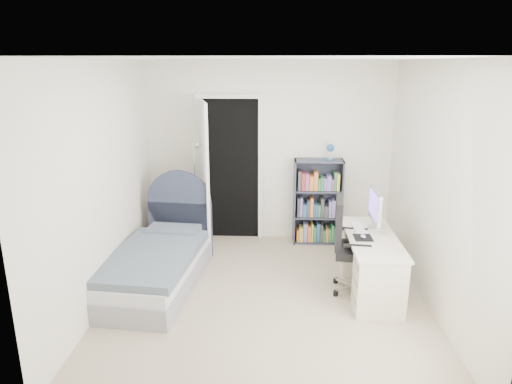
{
  "coord_description": "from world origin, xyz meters",
  "views": [
    {
      "loc": [
        0.08,
        -4.49,
        2.46
      ],
      "look_at": [
        -0.12,
        0.35,
        1.09
      ],
      "focal_mm": 32.0,
      "sensor_mm": 36.0,
      "label": 1
    }
  ],
  "objects_px": {
    "nightstand": "(178,215)",
    "desk": "(370,261)",
    "office_chair": "(350,242)",
    "bookcase": "(317,205)",
    "bed": "(159,262)",
    "floor_lamp": "(197,205)"
  },
  "relations": [
    {
      "from": "nightstand",
      "to": "desk",
      "type": "bearing_deg",
      "value": -29.92
    },
    {
      "from": "nightstand",
      "to": "office_chair",
      "type": "relative_size",
      "value": 0.55
    },
    {
      "from": "bookcase",
      "to": "desk",
      "type": "height_order",
      "value": "bookcase"
    },
    {
      "from": "office_chair",
      "to": "desk",
      "type": "bearing_deg",
      "value": 4.39
    },
    {
      "from": "bookcase",
      "to": "office_chair",
      "type": "relative_size",
      "value": 1.34
    },
    {
      "from": "nightstand",
      "to": "bookcase",
      "type": "xyz_separation_m",
      "value": [
        1.97,
        0.02,
        0.17
      ]
    },
    {
      "from": "bookcase",
      "to": "office_chair",
      "type": "xyz_separation_m",
      "value": [
        0.22,
        -1.44,
        0.03
      ]
    },
    {
      "from": "bed",
      "to": "bookcase",
      "type": "relative_size",
      "value": 1.37
    },
    {
      "from": "desk",
      "to": "floor_lamp",
      "type": "bearing_deg",
      "value": 151.3
    },
    {
      "from": "bookcase",
      "to": "desk",
      "type": "relative_size",
      "value": 1.07
    },
    {
      "from": "nightstand",
      "to": "office_chair",
      "type": "distance_m",
      "value": 2.62
    },
    {
      "from": "floor_lamp",
      "to": "office_chair",
      "type": "height_order",
      "value": "floor_lamp"
    },
    {
      "from": "nightstand",
      "to": "desk",
      "type": "distance_m",
      "value": 2.81
    },
    {
      "from": "floor_lamp",
      "to": "bookcase",
      "type": "bearing_deg",
      "value": 9.13
    },
    {
      "from": "bed",
      "to": "floor_lamp",
      "type": "distance_m",
      "value": 1.17
    },
    {
      "from": "nightstand",
      "to": "office_chair",
      "type": "xyz_separation_m",
      "value": [
        2.19,
        -1.42,
        0.2
      ]
    },
    {
      "from": "nightstand",
      "to": "bookcase",
      "type": "bearing_deg",
      "value": 0.63
    },
    {
      "from": "floor_lamp",
      "to": "bed",
      "type": "bearing_deg",
      "value": -104.21
    },
    {
      "from": "desk",
      "to": "bookcase",
      "type": "bearing_deg",
      "value": 108.18
    },
    {
      "from": "bookcase",
      "to": "bed",
      "type": "bearing_deg",
      "value": -144.92
    },
    {
      "from": "bed",
      "to": "nightstand",
      "type": "relative_size",
      "value": 3.31
    },
    {
      "from": "bed",
      "to": "nightstand",
      "type": "bearing_deg",
      "value": 91.92
    }
  ]
}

